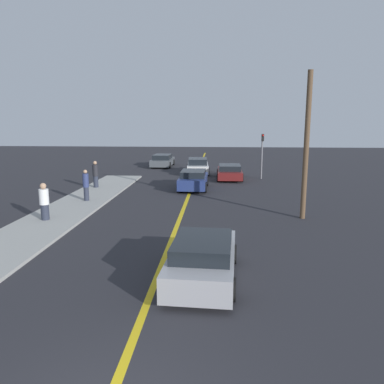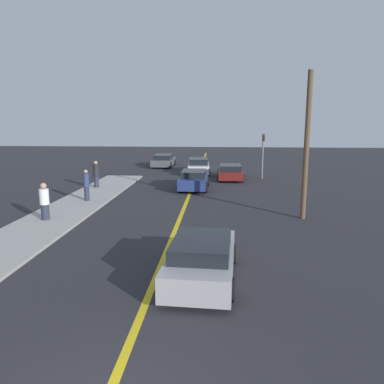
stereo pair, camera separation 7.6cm
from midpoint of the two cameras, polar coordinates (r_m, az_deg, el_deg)
road_center_line at (r=23.15m, az=-0.57°, el=-0.42°), size 0.20×60.00×0.01m
sidewalk_left at (r=19.27m, az=-19.45°, el=-3.22°), size 2.87×25.00×0.11m
car_near_right_lane at (r=10.95m, az=1.45°, el=-10.12°), size 2.11×4.26×1.27m
car_ahead_center at (r=24.99m, az=0.13°, el=1.89°), size 1.95×4.09×1.27m
car_far_distant at (r=29.37m, az=5.67°, el=3.06°), size 1.98×4.22×1.15m
car_parked_left_lot at (r=32.20m, az=0.82°, el=3.96°), size 2.06×4.43×1.35m
car_oncoming_far at (r=37.38m, az=-4.56°, el=4.79°), size 2.03×4.36×1.21m
pedestrian_near_curb at (r=18.08m, az=-21.71°, el=-1.38°), size 0.42×0.42×1.68m
pedestrian_mid_group at (r=21.64m, az=-15.96°, el=1.01°), size 0.33×0.33×1.74m
pedestrian_far_standing at (r=25.79m, az=-14.58°, el=2.64°), size 0.38×0.38×1.77m
traffic_light at (r=29.70m, az=10.56°, el=6.16°), size 0.18×0.40×3.51m
utility_pole at (r=17.88m, az=16.91°, el=6.62°), size 0.24×0.24×6.72m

